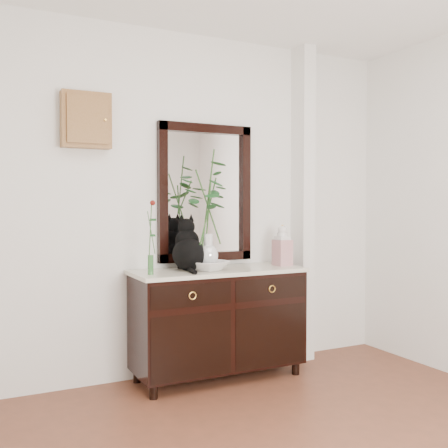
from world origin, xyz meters
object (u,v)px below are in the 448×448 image
cat (189,244)px  ginger_jar (282,245)px  lotus_bowl (208,266)px  sideboard (218,317)px

cat → ginger_jar: (0.80, -0.05, -0.03)m
cat → lotus_bowl: size_ratio=1.36×
lotus_bowl → ginger_jar: size_ratio=0.88×
lotus_bowl → ginger_jar: bearing=2.2°
sideboard → ginger_jar: bearing=-2.0°
sideboard → lotus_bowl: lotus_bowl is taller
cat → lotus_bowl: (0.12, -0.08, -0.16)m
lotus_bowl → sideboard: bearing=23.8°
cat → lotus_bowl: cat is taller
sideboard → lotus_bowl: bearing=-156.2°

